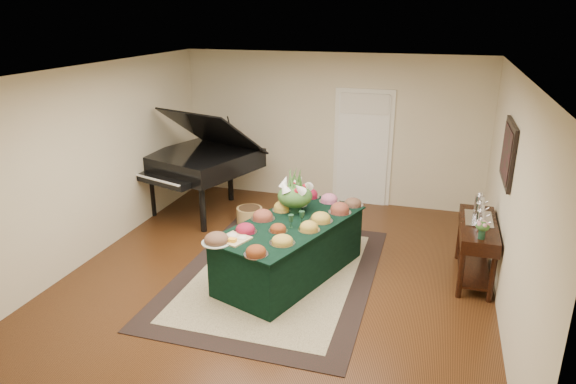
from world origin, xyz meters
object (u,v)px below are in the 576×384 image
(buffet_table, at_px, (290,249))
(floral_centerpiece, at_px, (295,191))
(mahogany_sideboard, at_px, (477,236))
(grand_piano, at_px, (202,160))

(buffet_table, height_order, floral_centerpiece, floral_centerpiece)
(mahogany_sideboard, bearing_deg, floral_centerpiece, -174.59)
(grand_piano, relative_size, mahogany_sideboard, 1.66)
(buffet_table, distance_m, floral_centerpiece, 0.78)
(floral_centerpiece, bearing_deg, grand_piano, 146.02)
(floral_centerpiece, height_order, grand_piano, grand_piano)
(buffet_table, relative_size, mahogany_sideboard, 1.83)
(grand_piano, distance_m, mahogany_sideboard, 4.63)
(floral_centerpiece, bearing_deg, mahogany_sideboard, 5.41)
(floral_centerpiece, distance_m, mahogany_sideboard, 2.45)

